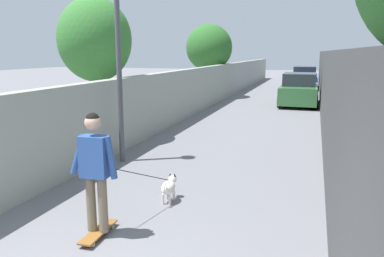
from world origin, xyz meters
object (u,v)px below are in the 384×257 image
object	(u,v)px
dog	(169,186)
car_far	(305,78)
tree_left_far	(209,48)
skateboard	(98,232)
tree_left_mid	(95,41)
lamp_post	(118,34)
person_skateboarder	(95,164)
car_near	(299,90)

from	to	relation	value
dog	car_far	size ratio (longest dim) A/B	0.42
tree_left_far	dog	world-z (taller)	tree_left_far
tree_left_far	skateboard	distance (m)	17.14
tree_left_mid	dog	size ratio (longest dim) A/B	2.28
lamp_post	skateboard	bearing A→B (deg)	-156.98
tree_left_mid	tree_left_far	distance (m)	11.50
person_skateboarder	dog	distance (m)	1.75
tree_left_mid	tree_left_far	world-z (taller)	tree_left_far
tree_left_far	lamp_post	bearing A→B (deg)	-173.51
lamp_post	person_skateboarder	distance (m)	4.21
lamp_post	person_skateboarder	bearing A→B (deg)	-156.98
tree_left_mid	person_skateboarder	xyz separation A→B (m)	(-5.16, -3.12, -1.78)
skateboard	car_far	xyz separation A→B (m)	(24.08, -2.07, 0.65)
tree_left_far	car_near	distance (m)	5.72
skateboard	tree_left_far	bearing A→B (deg)	10.13
lamp_post	car_far	bearing A→B (deg)	-9.77
skateboard	dog	world-z (taller)	dog
lamp_post	tree_left_mid	bearing A→B (deg)	44.28
tree_left_far	skateboard	xyz separation A→B (m)	(-16.66, -2.98, -2.70)
car_near	lamp_post	bearing A→B (deg)	162.79
tree_left_far	skateboard	size ratio (longest dim) A/B	5.04
lamp_post	dog	size ratio (longest dim) A/B	2.41
tree_left_mid	lamp_post	world-z (taller)	lamp_post
car_far	lamp_post	bearing A→B (deg)	170.23
person_skateboarder	dog	xyz separation A→B (m)	(1.49, -0.48, -0.79)
skateboard	dog	xyz separation A→B (m)	(1.49, -0.48, 0.21)
tree_left_mid	car_far	distance (m)	19.74
skateboard	dog	distance (m)	1.58
tree_left_mid	car_near	world-z (taller)	tree_left_mid
car_near	tree_left_mid	bearing A→B (deg)	152.05
car_near	car_far	distance (m)	9.15
person_skateboarder	skateboard	bearing A→B (deg)	14.04
tree_left_mid	lamp_post	xyz separation A→B (m)	(-1.68, -1.64, 0.09)
lamp_post	tree_left_far	bearing A→B (deg)	6.49
tree_left_mid	skateboard	xyz separation A→B (m)	(-5.16, -3.12, -2.78)
lamp_post	person_skateboarder	world-z (taller)	lamp_post
dog	skateboard	bearing A→B (deg)	162.10
skateboard	car_far	bearing A→B (deg)	-4.91
tree_left_mid	dog	world-z (taller)	tree_left_mid
tree_left_mid	person_skateboarder	size ratio (longest dim) A/B	2.41
lamp_post	person_skateboarder	xyz separation A→B (m)	(-3.48, -1.48, -1.87)
tree_left_far	car_far	size ratio (longest dim) A/B	0.96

